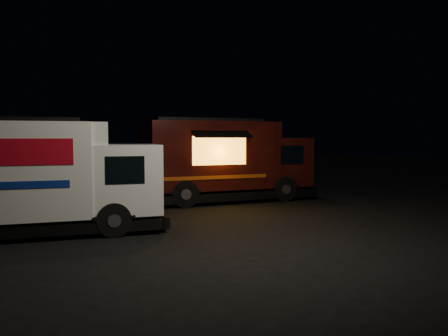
% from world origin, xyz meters
% --- Properties ---
extents(ground, '(80.00, 80.00, 0.00)m').
position_xyz_m(ground, '(0.00, 0.00, 0.00)').
color(ground, black).
rests_on(ground, ground).
extents(white_truck, '(6.66, 3.66, 2.87)m').
position_xyz_m(white_truck, '(-4.64, 1.01, 1.43)').
color(white_truck, silver).
rests_on(white_truck, ground).
extents(red_truck, '(6.95, 3.54, 3.09)m').
position_xyz_m(red_truck, '(2.46, 3.44, 1.54)').
color(red_truck, '#361109').
rests_on(red_truck, ground).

